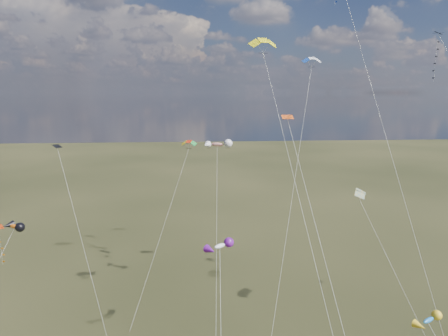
{
  "coord_description": "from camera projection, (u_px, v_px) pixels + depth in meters",
  "views": [
    {
      "loc": [
        -3.46,
        -25.94,
        27.32
      ],
      "look_at": [
        0.0,
        18.0,
        19.0
      ],
      "focal_mm": 32.0,
      "sensor_mm": 36.0,
      "label": 1
    }
  ],
  "objects": [
    {
      "name": "diamond_black_high",
      "position": [
        447.0,
        75.0,
        44.29
      ],
      "size": [
        7.08,
        24.87,
        34.19
      ],
      "color": "black",
      "rests_on": "ground"
    },
    {
      "name": "diamond_navy_tall",
      "position": [
        346.0,
        18.0,
        41.14
      ],
      "size": [
        5.43,
        22.89,
        40.79
      ],
      "color": "#081144",
      "rests_on": "ground"
    },
    {
      "name": "diamond_black_mid",
      "position": [
        70.0,
        197.0,
        46.26
      ],
      "size": [
        7.62,
        9.82,
        21.25
      ],
      "color": "black",
      "rests_on": "ground"
    },
    {
      "name": "diamond_red_low",
      "position": [
        0.0,
        250.0,
        43.44
      ],
      "size": [
        1.19,
        8.67,
        13.15
      ],
      "color": "#A02B09",
      "rests_on": "ground"
    },
    {
      "name": "diamond_orange_center",
      "position": [
        310.0,
        202.0,
        32.01
      ],
      "size": [
        4.68,
        16.1,
        25.42
      ],
      "color": "#E85214",
      "rests_on": "ground"
    },
    {
      "name": "parafoil_yellow",
      "position": [
        264.0,
        42.0,
        40.81
      ],
      "size": [
        5.84,
        23.06,
        33.35
      ],
      "color": "yellow",
      "rests_on": "ground"
    },
    {
      "name": "parafoil_blue_white",
      "position": [
        312.0,
        60.0,
        49.81
      ],
      "size": [
        9.56,
        17.29,
        32.14
      ],
      "color": "#1B4AB6",
      "rests_on": "ground"
    },
    {
      "name": "parafoil_striped",
      "position": [
        361.0,
        191.0,
        45.24
      ],
      "size": [
        6.13,
        12.88,
        17.0
      ],
      "color": "#FCB80C",
      "rests_on": "ground"
    },
    {
      "name": "parafoil_tricolor",
      "position": [
        189.0,
        143.0,
        56.91
      ],
      "size": [
        8.38,
        15.25,
        21.0
      ],
      "color": "gold",
      "rests_on": "ground"
    },
    {
      "name": "novelty_orange_black",
      "position": [
        14.0,
        227.0,
        41.25
      ],
      "size": [
        5.66,
        12.66,
        14.28
      ],
      "color": "orange",
      "rests_on": "ground"
    },
    {
      "name": "novelty_white_purple",
      "position": [
        220.0,
        247.0,
        34.53
      ],
      "size": [
        2.45,
        13.87,
        14.73
      ],
      "color": "white",
      "rests_on": "ground"
    },
    {
      "name": "novelty_redwhite_stripe",
      "position": [
        217.0,
        145.0,
        50.78
      ],
      "size": [
        3.53,
        14.17,
        21.51
      ],
      "color": "red",
      "rests_on": "ground"
    },
    {
      "name": "novelty_blue_yellow",
      "position": [
        429.0,
        321.0,
        28.5
      ],
      "size": [
        5.78,
        8.53,
        11.7
      ],
      "color": "blue",
      "rests_on": "ground"
    }
  ]
}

